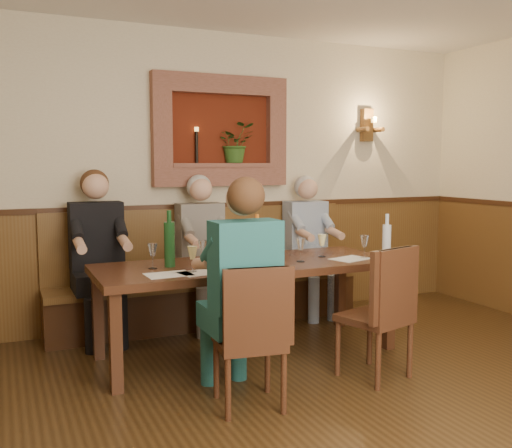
{
  "coord_description": "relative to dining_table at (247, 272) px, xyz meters",
  "views": [
    {
      "loc": [
        -1.79,
        -2.28,
        1.54
      ],
      "look_at": [
        0.1,
        1.9,
        1.05
      ],
      "focal_mm": 40.0,
      "sensor_mm": 36.0,
      "label": 1
    }
  ],
  "objects": [
    {
      "name": "wine_bottle_green_b",
      "position": [
        -0.62,
        0.07,
        0.26
      ],
      "size": [
        0.1,
        0.1,
        0.43
      ],
      "rotation": [
        0.0,
        0.0,
        0.22
      ],
      "color": "#19471E",
      "rests_on": "dining_table"
    },
    {
      "name": "person_chair_front",
      "position": [
        -0.39,
        -0.78,
        -0.07
      ],
      "size": [
        0.43,
        0.53,
        1.46
      ],
      "color": "navy",
      "rests_on": "ground"
    },
    {
      "name": "room_shell",
      "position": [
        0.0,
        -1.85,
        1.21
      ],
      "size": [
        6.04,
        6.04,
        2.82
      ],
      "color": "beige",
      "rests_on": "ground"
    },
    {
      "name": "bench",
      "position": [
        0.0,
        0.94,
        -0.35
      ],
      "size": [
        3.0,
        0.45,
        1.11
      ],
      "color": "#381E0F",
      "rests_on": "ground"
    },
    {
      "name": "wall_niche",
      "position": [
        0.24,
        1.09,
        1.13
      ],
      "size": [
        1.36,
        0.3,
        1.06
      ],
      "color": "#551A0C",
      "rests_on": "ground"
    },
    {
      "name": "person_bench_mid",
      "position": [
        -0.08,
        0.84,
        -0.08
      ],
      "size": [
        0.42,
        0.52,
        1.43
      ],
      "color": "#504B49",
      "rests_on": "ground"
    },
    {
      "name": "chair_near_left",
      "position": [
        -0.39,
        -0.94,
        -0.41
      ],
      "size": [
        0.47,
        0.47,
        0.93
      ],
      "rotation": [
        0.0,
        0.0,
        -0.16
      ],
      "color": "#351D10",
      "rests_on": "ground"
    },
    {
      "name": "wine_glass_3",
      "position": [
        -0.26,
        -0.32,
        0.17
      ],
      "size": [
        0.08,
        0.08,
        0.19
      ],
      "primitive_type": null,
      "color": "#FDF097",
      "rests_on": "dining_table"
    },
    {
      "name": "wine_glass_6",
      "position": [
        0.15,
        0.06,
        0.17
      ],
      "size": [
        0.08,
        0.08,
        0.19
      ],
      "primitive_type": null,
      "color": "#FDF097",
      "rests_on": "dining_table"
    },
    {
      "name": "wall_sconce",
      "position": [
        1.9,
        1.08,
        1.27
      ],
      "size": [
        0.25,
        0.2,
        0.35
      ],
      "color": "brown",
      "rests_on": "ground"
    },
    {
      "name": "wine_glass_7",
      "position": [
        -0.1,
        -0.14,
        0.17
      ],
      "size": [
        0.08,
        0.08,
        0.19
      ],
      "primitive_type": null,
      "color": "#FDF097",
      "rests_on": "dining_table"
    },
    {
      "name": "water_bottle",
      "position": [
        1.1,
        -0.35,
        0.23
      ],
      "size": [
        0.08,
        0.08,
        0.38
      ],
      "rotation": [
        0.0,
        0.0,
        0.12
      ],
      "color": "silver",
      "rests_on": "dining_table"
    },
    {
      "name": "tasting_sheet_c",
      "position": [
        0.85,
        -0.2,
        0.08
      ],
      "size": [
        0.37,
        0.31,
        0.0
      ],
      "primitive_type": "cube",
      "rotation": [
        0.0,
        0.0,
        0.29
      ],
      "color": "white",
      "rests_on": "dining_table"
    },
    {
      "name": "wine_glass_5",
      "position": [
        -0.52,
        -0.21,
        0.17
      ],
      "size": [
        0.08,
        0.08,
        0.19
      ],
      "primitive_type": null,
      "color": "#FDF097",
      "rests_on": "dining_table"
    },
    {
      "name": "wine_glass_8",
      "position": [
        -0.75,
        0.04,
        0.17
      ],
      "size": [
        0.08,
        0.08,
        0.19
      ],
      "primitive_type": null,
      "color": "white",
      "rests_on": "dining_table"
    },
    {
      "name": "tasting_sheet_b",
      "position": [
        -0.01,
        -0.22,
        0.08
      ],
      "size": [
        0.29,
        0.23,
        0.0
      ],
      "primitive_type": "cube",
      "rotation": [
        0.0,
        0.0,
        0.22
      ],
      "color": "white",
      "rests_on": "dining_table"
    },
    {
      "name": "person_bench_left",
      "position": [
        -1.03,
        0.84,
        -0.06
      ],
      "size": [
        0.45,
        0.55,
        1.49
      ],
      "color": "black",
      "rests_on": "ground"
    },
    {
      "name": "wainscoting",
      "position": [
        0.0,
        -1.85,
        -0.09
      ],
      "size": [
        6.02,
        6.02,
        1.15
      ],
      "color": "brown",
      "rests_on": "ground"
    },
    {
      "name": "spittoon_bucket",
      "position": [
        -0.08,
        -0.08,
        0.2
      ],
      "size": [
        0.26,
        0.26,
        0.26
      ],
      "primitive_type": "cylinder",
      "rotation": [
        0.0,
        0.0,
        -0.15
      ],
      "color": "red",
      "rests_on": "dining_table"
    },
    {
      "name": "tasting_sheet_a",
      "position": [
        -0.71,
        -0.23,
        0.08
      ],
      "size": [
        0.33,
        0.24,
        0.0
      ],
      "primitive_type": "cube",
      "rotation": [
        0.0,
        0.0,
        0.03
      ],
      "color": "white",
      "rests_on": "dining_table"
    },
    {
      "name": "wine_glass_4",
      "position": [
        0.4,
        -0.15,
        0.17
      ],
      "size": [
        0.08,
        0.08,
        0.19
      ],
      "primitive_type": null,
      "color": "white",
      "rests_on": "dining_table"
    },
    {
      "name": "dining_table",
      "position": [
        0.0,
        0.0,
        0.0
      ],
      "size": [
        2.4,
        0.9,
        0.75
      ],
      "color": "#351D10",
      "rests_on": "ground"
    },
    {
      "name": "person_bench_right",
      "position": [
        1.05,
        0.84,
        -0.09
      ],
      "size": [
        0.42,
        0.51,
        1.42
      ],
      "color": "navy",
      "rests_on": "ground"
    },
    {
      "name": "chair_near_right",
      "position": [
        0.64,
        -0.85,
        -0.4
      ],
      "size": [
        0.52,
        0.52,
        0.96
      ],
      "rotation": [
        0.0,
        0.0,
        0.27
      ],
      "color": "#351D10",
      "rests_on": "ground"
    },
    {
      "name": "wine_glass_0",
      "position": [
        -0.35,
        0.05,
        0.17
      ],
      "size": [
        0.08,
        0.08,
        0.19
      ],
      "primitive_type": null,
      "color": "white",
      "rests_on": "dining_table"
    },
    {
      "name": "wine_glass_2",
      "position": [
        0.98,
        -0.2,
        0.17
      ],
      "size": [
        0.08,
        0.08,
        0.19
      ],
      "primitive_type": null,
      "color": "white",
      "rests_on": "dining_table"
    },
    {
      "name": "wine_bottle_green_a",
      "position": [
        0.03,
        -0.13,
        0.24
      ],
      "size": [
        0.09,
        0.09,
        0.4
      ],
      "rotation": [
        0.0,
        0.0,
        -0.41
      ],
      "color": "#19471E",
      "rests_on": "dining_table"
    },
    {
      "name": "wine_glass_1",
      "position": [
        0.69,
        -0.01,
        0.17
      ],
      "size": [
        0.08,
        0.08,
        0.19
      ],
      "primitive_type": null,
      "color": "#FDF097",
      "rests_on": "dining_table"
    },
    {
      "name": "tasting_sheet_d",
      "position": [
        -0.48,
        -0.26,
        0.08
      ],
      "size": [
        0.35,
        0.28,
        0.0
      ],
      "primitive_type": "cube",
      "rotation": [
        0.0,
        0.0,
        0.18
      ],
      "color": "white",
      "rests_on": "dining_table"
    }
  ]
}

